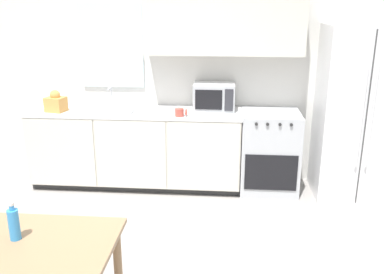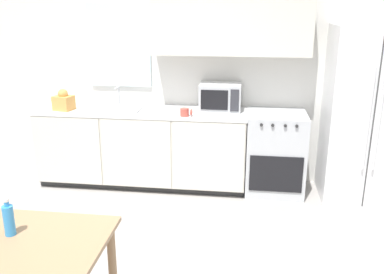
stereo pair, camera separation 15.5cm
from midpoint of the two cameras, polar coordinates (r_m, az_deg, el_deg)
name	(u,v)px [view 2 (the right image)]	position (r m, az deg, el deg)	size (l,w,h in m)	color
wall_back	(181,60)	(5.05, -0.58, 10.19)	(12.00, 0.38, 2.70)	silver
kitchen_counter	(143,147)	(5.06, -5.70, -1.33)	(2.43, 0.63, 0.91)	#333333
oven_range	(275,153)	(4.95, 11.90, -2.07)	(0.65, 0.63, 0.92)	#B7BABC
refrigerator	(365,115)	(4.95, 22.86, 2.71)	(0.81, 0.71, 1.88)	white
kitchen_sink	(115,107)	(5.01, -9.34, 3.90)	(0.61, 0.42, 0.24)	#B7BABC
microwave	(220,97)	(4.88, 4.71, 5.34)	(0.46, 0.34, 0.30)	#B7BABC
coffee_mug	(185,112)	(4.61, 0.06, 3.31)	(0.13, 0.10, 0.09)	#BF4C3F
grocery_bag_0	(64,101)	(5.07, -15.92, 4.62)	(0.24, 0.21, 0.24)	#DB994C
dining_table	(17,269)	(2.68, -20.67, -16.17)	(0.94, 0.95, 0.77)	#997551
drink_bottle	(9,219)	(2.75, -21.75, -10.19)	(0.06, 0.06, 0.24)	#338CD8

